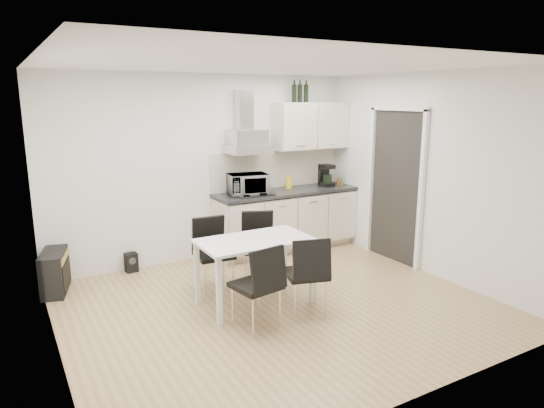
% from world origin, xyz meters
% --- Properties ---
extents(ground, '(4.50, 4.50, 0.00)m').
position_xyz_m(ground, '(0.00, 0.00, 0.00)').
color(ground, tan).
rests_on(ground, ground).
extents(wall_back, '(4.50, 0.10, 2.60)m').
position_xyz_m(wall_back, '(0.00, 2.00, 1.30)').
color(wall_back, silver).
rests_on(wall_back, ground).
extents(wall_front, '(4.50, 0.10, 2.60)m').
position_xyz_m(wall_front, '(0.00, -2.00, 1.30)').
color(wall_front, silver).
rests_on(wall_front, ground).
extents(wall_left, '(0.10, 4.00, 2.60)m').
position_xyz_m(wall_left, '(-2.25, 0.00, 1.30)').
color(wall_left, silver).
rests_on(wall_left, ground).
extents(wall_right, '(0.10, 4.00, 2.60)m').
position_xyz_m(wall_right, '(2.25, 0.00, 1.30)').
color(wall_right, silver).
rests_on(wall_right, ground).
extents(ceiling, '(4.50, 4.50, 0.00)m').
position_xyz_m(ceiling, '(0.00, 0.00, 2.60)').
color(ceiling, white).
rests_on(ceiling, wall_back).
extents(doorway, '(0.08, 1.04, 2.10)m').
position_xyz_m(doorway, '(2.21, 0.55, 1.05)').
color(doorway, white).
rests_on(doorway, ground).
extents(kitchenette, '(2.22, 0.64, 2.52)m').
position_xyz_m(kitchenette, '(1.18, 1.73, 0.83)').
color(kitchenette, beige).
rests_on(kitchenette, ground).
extents(dining_table, '(1.24, 0.71, 0.75)m').
position_xyz_m(dining_table, '(-0.19, 0.19, 0.65)').
color(dining_table, white).
rests_on(dining_table, ground).
extents(chair_far_left, '(0.48, 0.53, 0.88)m').
position_xyz_m(chair_far_left, '(-0.44, 0.75, 0.44)').
color(chair_far_left, black).
rests_on(chair_far_left, ground).
extents(chair_far_right, '(0.58, 0.62, 0.88)m').
position_xyz_m(chair_far_right, '(0.16, 0.71, 0.44)').
color(chair_far_right, black).
rests_on(chair_far_right, ground).
extents(chair_near_left, '(0.52, 0.57, 0.88)m').
position_xyz_m(chair_near_left, '(-0.46, -0.34, 0.44)').
color(chair_near_left, black).
rests_on(chair_near_left, ground).
extents(chair_near_right, '(0.56, 0.60, 0.88)m').
position_xyz_m(chair_near_right, '(0.16, -0.32, 0.44)').
color(chair_near_right, black).
rests_on(chair_near_right, ground).
extents(guitar_amp, '(0.41, 0.65, 0.50)m').
position_xyz_m(guitar_amp, '(-2.10, 1.65, 0.25)').
color(guitar_amp, black).
rests_on(guitar_amp, ground).
extents(floor_speaker, '(0.16, 0.15, 0.26)m').
position_xyz_m(floor_speaker, '(-1.15, 1.90, 0.13)').
color(floor_speaker, black).
rests_on(floor_speaker, ground).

